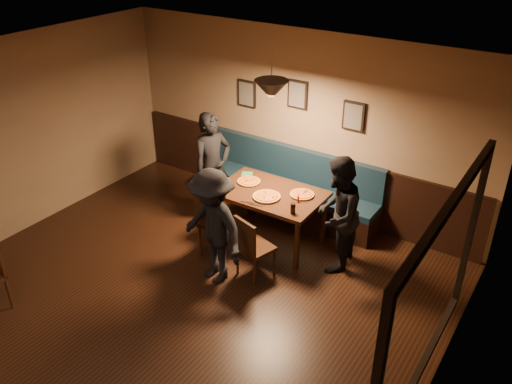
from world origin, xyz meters
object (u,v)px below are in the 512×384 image
dining_table (270,216)px  diner_left (213,167)px  chair_near_right (256,246)px  tabasco_bottle (298,198)px  diner_front (213,227)px  soda_glass (293,208)px  chair_near_left (220,221)px  diner_right (337,215)px  booth_bench (286,183)px

dining_table → diner_left: 1.16m
chair_near_right → tabasco_bottle: size_ratio=7.79×
dining_table → diner_front: (-0.12, -1.14, 0.38)m
chair_near_right → soda_glass: 0.68m
chair_near_left → diner_right: (1.43, 0.62, 0.27)m
dining_table → booth_bench: bearing=104.4°
dining_table → chair_near_left: 0.77m
chair_near_right → diner_right: (0.75, 0.76, 0.34)m
dining_table → chair_near_left: (-0.39, -0.66, 0.13)m
diner_left → diner_front: size_ratio=1.09×
dining_table → chair_near_right: 0.85m
chair_near_left → tabasco_bottle: size_ratio=9.07×
chair_near_right → tabasco_bottle: 0.88m
dining_table → diner_right: diner_right is taller
dining_table → diner_left: bearing=174.3°
diner_left → soda_glass: size_ratio=11.76×
diner_left → diner_front: diner_left is taller
diner_front → diner_left: bearing=141.3°
diner_right → soda_glass: size_ratio=10.99×
diner_right → diner_front: 1.60m
dining_table → chair_near_right: (0.29, -0.80, 0.05)m
chair_near_right → soda_glass: size_ratio=6.22×
booth_bench → diner_right: diner_right is taller
diner_front → tabasco_bottle: (0.59, 1.11, 0.07)m
diner_left → diner_front: bearing=-122.6°
tabasco_bottle → chair_near_right: bearing=-102.9°
booth_bench → chair_near_right: size_ratio=3.35×
chair_near_left → diner_right: size_ratio=0.66×
chair_near_left → diner_left: 1.06m
diner_left → diner_right: diner_left is taller
dining_table → diner_right: size_ratio=0.93×
tabasco_bottle → chair_near_left: bearing=-144.0°
booth_bench → soda_glass: 1.43m
chair_near_left → tabasco_bottle: bearing=35.9°
dining_table → soda_glass: bearing=-31.0°
dining_table → diner_left: (-1.07, 0.09, 0.45)m
tabasco_bottle → booth_bench: bearing=128.9°
dining_table → soda_glass: 0.79m
dining_table → tabasco_bottle: tabasco_bottle is taller
chair_near_left → diner_left: (-0.68, 0.75, 0.33)m
dining_table → soda_glass: soda_glass is taller
soda_glass → diner_left: bearing=165.7°
dining_table → chair_near_left: size_ratio=1.42×
chair_near_left → diner_right: 1.58m
soda_glass → tabasco_bottle: (-0.08, 0.29, -0.01)m
chair_near_right → dining_table: bearing=126.4°
diner_right → chair_near_left: bearing=-76.6°
diner_left → diner_front: 1.55m
chair_near_left → diner_front: (0.27, -0.48, 0.26)m
chair_near_right → diner_front: 0.63m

